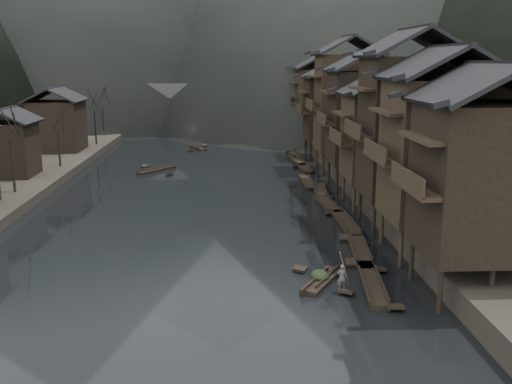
{
  "coord_description": "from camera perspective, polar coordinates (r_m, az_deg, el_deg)",
  "views": [
    {
      "loc": [
        2.97,
        -38.18,
        13.27
      ],
      "look_at": [
        5.32,
        8.15,
        2.5
      ],
      "focal_mm": 40.0,
      "sensor_mm": 36.0,
      "label": 1
    }
  ],
  "objects": [
    {
      "name": "right_bank",
      "position": [
        85.39,
        19.21,
        4.02
      ],
      "size": [
        40.0,
        200.0,
        1.8
      ],
      "primitive_type": "cube",
      "color": "#2D2823",
      "rests_on": "ground"
    },
    {
      "name": "boatman",
      "position": [
        33.74,
        8.59,
        -8.04
      ],
      "size": [
        0.58,
        0.4,
        1.53
      ],
      "primitive_type": "imported",
      "rotation": [
        0.0,
        0.0,
        3.19
      ],
      "color": "#5B5B5D",
      "rests_on": "hero_sampan"
    },
    {
      "name": "bare_trees",
      "position": [
        64.31,
        -21.11,
        6.14
      ],
      "size": [
        3.71,
        73.97,
        7.43
      ],
      "color": "black",
      "rests_on": "left_bank"
    },
    {
      "name": "bamboo_pole",
      "position": [
        32.99,
        9.07,
        -4.09
      ],
      "size": [
        1.34,
        2.6,
        3.32
      ],
      "primitive_type": "cylinder",
      "rotation": [
        0.71,
        0.0,
        -0.46
      ],
      "color": "#8C7A51",
      "rests_on": "boatman"
    },
    {
      "name": "water",
      "position": [
        40.53,
        -6.99,
        -6.14
      ],
      "size": [
        300.0,
        300.0,
        0.0
      ],
      "primitive_type": "plane",
      "color": "black",
      "rests_on": "ground"
    },
    {
      "name": "hero_sampan",
      "position": [
        35.32,
        6.62,
        -8.73
      ],
      "size": [
        3.26,
        4.74,
        0.44
      ],
      "color": "black",
      "rests_on": "water"
    },
    {
      "name": "stilt_houses",
      "position": [
        59.29,
        11.2,
        8.68
      ],
      "size": [
        9.0,
        67.6,
        16.27
      ],
      "color": "black",
      "rests_on": "ground"
    },
    {
      "name": "moored_sampans",
      "position": [
        66.37,
        5.07,
        1.67
      ],
      "size": [
        2.87,
        74.31,
        0.47
      ],
      "color": "black",
      "rests_on": "water"
    },
    {
      "name": "cargo_heap",
      "position": [
        35.28,
        6.41,
        -7.77
      ],
      "size": [
        1.1,
        1.44,
        0.66
      ],
      "primitive_type": "ellipsoid",
      "color": "black",
      "rests_on": "hero_sampan"
    },
    {
      "name": "midriver_boats",
      "position": [
        78.22,
        -7.89,
        3.33
      ],
      "size": [
        7.91,
        22.95,
        0.45
      ],
      "color": "black",
      "rests_on": "water"
    },
    {
      "name": "stone_bridge",
      "position": [
        110.52,
        -4.49,
        8.8
      ],
      "size": [
        40.0,
        6.0,
        9.0
      ],
      "color": "#4C4C4F",
      "rests_on": "ground"
    }
  ]
}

